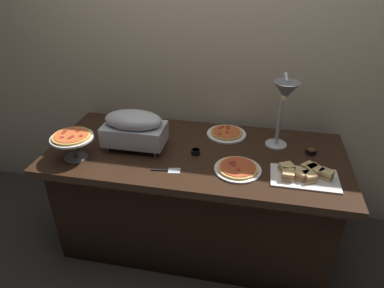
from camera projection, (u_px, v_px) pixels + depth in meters
ground_plane at (195, 237)px, 2.56m from camera, size 8.00×8.00×0.00m
back_wall at (209, 62)px, 2.38m from camera, size 4.40×0.04×2.40m
buffet_table at (195, 197)px, 2.36m from camera, size 1.90×0.84×0.76m
chafing_dish at (134, 128)px, 2.14m from camera, size 0.39×0.22×0.26m
heat_lamp at (284, 98)px, 1.94m from camera, size 0.15×0.30×0.50m
pizza_plate_front at (226, 133)px, 2.36m from camera, size 0.27×0.27×0.03m
pizza_plate_center at (238, 169)px, 1.98m from camera, size 0.28×0.28×0.03m
pizza_plate_raised_stand at (72, 139)px, 2.04m from camera, size 0.26×0.26×0.17m
sandwich_platter at (305, 174)px, 1.91m from camera, size 0.38×0.23×0.06m
sauce_cup_near at (311, 151)px, 2.14m from camera, size 0.07×0.07×0.03m
sauce_cup_far at (196, 152)px, 2.14m from camera, size 0.06×0.06×0.03m
serving_spatula at (167, 170)px, 1.98m from camera, size 0.17×0.07×0.01m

